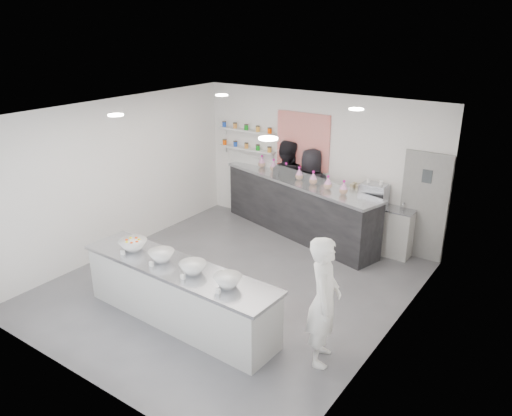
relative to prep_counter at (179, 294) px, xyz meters
The scene contains 26 objects.
floor 1.39m from the prep_counter, 90.43° to the left, with size 6.00×6.00×0.00m, color #515156.
ceiling 2.85m from the prep_counter, 90.43° to the left, with size 6.00×6.00×0.00m, color white.
back_wall 4.43m from the prep_counter, 90.13° to the left, with size 5.50×5.50×0.00m, color white.
left_wall 3.22m from the prep_counter, 154.63° to the left, with size 6.00×6.00×0.00m, color white.
right_wall 3.21m from the prep_counter, 25.53° to the left, with size 6.00×6.00×0.00m, color white.
back_door 4.89m from the prep_counter, 61.84° to the left, with size 0.88×0.04×2.10m, color gray.
pattern_panel 4.55m from the prep_counter, 94.80° to the left, with size 1.25×0.03×1.20m, color red.
jar_shelf_lower 4.70m from the prep_counter, 112.69° to the left, with size 1.45×0.22×0.04m, color silver.
jar_shelf_upper 4.82m from the prep_counter, 112.69° to the left, with size 1.45×0.22×0.04m, color silver.
preserve_jars 4.76m from the prep_counter, 112.79° to the left, with size 1.45×0.10×0.56m, color #F15100, non-canonical shape.
downlight_0 2.90m from the prep_counter, 167.65° to the left, with size 0.24×0.24×0.02m, color white.
downlight_1 2.89m from the prep_counter, 12.52° to the left, with size 0.24×0.24×0.02m, color white.
downlight_2 4.09m from the prep_counter, 115.86° to the left, with size 0.24×0.24×0.02m, color white.
downlight_3 4.09m from the prep_counter, 64.45° to the left, with size 0.24×0.24×0.02m, color white.
prep_counter is the anchor object (origin of this frame).
back_bar 3.92m from the prep_counter, 93.02° to the left, with size 3.94×0.72×1.22m, color black.
sneeze_guard 3.71m from the prep_counter, 94.76° to the left, with size 3.89×0.02×0.33m, color white.
espresso_ledge 4.37m from the prep_counter, 69.36° to the left, with size 1.30×0.41×0.96m, color #B4B4AF.
espresso_machine 4.37m from the prep_counter, 71.54° to the left, with size 0.52×0.36×0.40m, color #93969E.
cup_stacks 4.26m from the prep_counter, 76.39° to the left, with size 0.24×0.24×0.35m, color tan, non-canonical shape.
prep_bowls 0.55m from the prep_counter, ahead, with size 2.35×0.50×0.16m, color white, non-canonical shape.
label_cards 0.72m from the prep_counter, 88.04° to the right, with size 2.01×0.04×0.07m, color white, non-canonical shape.
cookie_bags 4.02m from the prep_counter, 93.02° to the left, with size 2.56×0.16×0.28m, color #F882D6, non-canonical shape.
woman_prep 2.29m from the prep_counter, 10.63° to the left, with size 0.66×0.43×1.81m, color white.
staff_left 4.25m from the prep_counter, 99.39° to the left, with size 0.95×0.74×1.95m, color black.
staff_right 4.18m from the prep_counter, 90.79° to the left, with size 0.91×0.59×1.86m, color black.
Camera 1 is at (4.72, -6.04, 4.35)m, focal length 35.00 mm.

